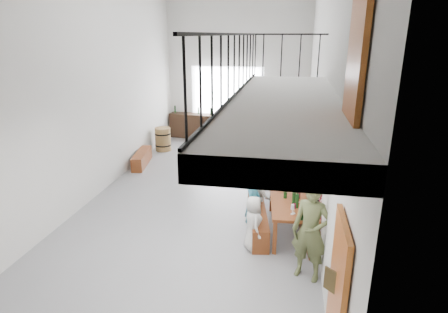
% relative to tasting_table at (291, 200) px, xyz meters
% --- Properties ---
extents(floor, '(12.00, 12.00, 0.00)m').
position_rel_tasting_table_xyz_m(floor, '(-2.20, 1.36, -0.71)').
color(floor, slate).
rests_on(floor, ground).
extents(room_walls, '(12.00, 12.00, 12.00)m').
position_rel_tasting_table_xyz_m(room_walls, '(-2.20, 1.36, 2.85)').
color(room_walls, silver).
rests_on(room_walls, ground).
extents(gateway_portal, '(2.80, 0.08, 2.80)m').
position_rel_tasting_table_xyz_m(gateway_portal, '(-2.60, 7.30, 0.69)').
color(gateway_portal, white).
rests_on(gateway_portal, ground).
extents(right_wall_decor, '(0.07, 8.28, 5.07)m').
position_rel_tasting_table_xyz_m(right_wall_decor, '(0.50, -0.51, 1.04)').
color(right_wall_decor, '#AC4D1A').
rests_on(right_wall_decor, ground).
extents(balcony, '(1.52, 5.62, 4.00)m').
position_rel_tasting_table_xyz_m(balcony, '(-0.22, -1.77, 2.26)').
color(balcony, silver).
rests_on(balcony, ground).
extents(tasting_table, '(1.05, 2.19, 0.79)m').
position_rel_tasting_table_xyz_m(tasting_table, '(0.00, 0.00, 0.00)').
color(tasting_table, brown).
rests_on(tasting_table, ground).
extents(bench_inner, '(0.65, 2.09, 0.48)m').
position_rel_tasting_table_xyz_m(bench_inner, '(-0.69, -0.02, -0.47)').
color(bench_inner, brown).
rests_on(bench_inner, ground).
extents(bench_wall, '(0.56, 2.23, 0.51)m').
position_rel_tasting_table_xyz_m(bench_wall, '(0.37, 0.04, -0.45)').
color(bench_wall, brown).
rests_on(bench_wall, ground).
extents(tableware, '(0.52, 1.35, 0.35)m').
position_rel_tasting_table_xyz_m(tableware, '(0.04, -0.24, 0.23)').
color(tableware, black).
rests_on(tableware, tasting_table).
extents(side_bench, '(0.57, 1.55, 0.43)m').
position_rel_tasting_table_xyz_m(side_bench, '(-4.70, 3.45, -0.49)').
color(side_bench, brown).
rests_on(side_bench, ground).
extents(oak_barrel, '(0.56, 0.56, 0.83)m').
position_rel_tasting_table_xyz_m(oak_barrel, '(-4.54, 5.08, -0.29)').
color(oak_barrel, olive).
rests_on(oak_barrel, ground).
extents(serving_counter, '(1.88, 0.71, 0.97)m').
position_rel_tasting_table_xyz_m(serving_counter, '(-3.95, 7.01, -0.22)').
color(serving_counter, '#311E10').
rests_on(serving_counter, ground).
extents(counter_bottles, '(1.58, 0.27, 0.28)m').
position_rel_tasting_table_xyz_m(counter_bottles, '(-3.95, 7.02, 0.40)').
color(counter_bottles, black).
rests_on(counter_bottles, serving_counter).
extents(guest_left_a, '(0.51, 0.62, 1.09)m').
position_rel_tasting_table_xyz_m(guest_left_a, '(-0.70, -0.83, -0.16)').
color(guest_left_a, silver).
rests_on(guest_left_a, ground).
extents(guest_left_b, '(0.41, 0.52, 1.26)m').
position_rel_tasting_table_xyz_m(guest_left_b, '(-0.78, -0.14, -0.08)').
color(guest_left_b, '#25677C').
rests_on(guest_left_b, ground).
extents(guest_left_c, '(0.59, 0.68, 1.20)m').
position_rel_tasting_table_xyz_m(guest_left_c, '(-0.67, 0.33, -0.10)').
color(guest_left_c, silver).
rests_on(guest_left_c, ground).
extents(guest_left_d, '(0.43, 0.70, 1.05)m').
position_rel_tasting_table_xyz_m(guest_left_d, '(-0.73, 0.88, -0.18)').
color(guest_left_d, '#25677C').
rests_on(guest_left_d, ground).
extents(guest_right_a, '(0.50, 0.79, 1.25)m').
position_rel_tasting_table_xyz_m(guest_right_a, '(0.61, -0.51, -0.08)').
color(guest_right_a, maroon).
rests_on(guest_right_a, ground).
extents(guest_right_b, '(0.63, 1.27, 1.31)m').
position_rel_tasting_table_xyz_m(guest_right_b, '(0.59, 0.09, -0.05)').
color(guest_right_b, black).
rests_on(guest_right_b, ground).
extents(guest_right_c, '(0.48, 0.61, 1.10)m').
position_rel_tasting_table_xyz_m(guest_right_c, '(0.55, 0.63, -0.16)').
color(guest_right_c, silver).
rests_on(guest_right_c, ground).
extents(host_standing, '(0.74, 0.62, 1.74)m').
position_rel_tasting_table_xyz_m(host_standing, '(0.31, -1.56, 0.16)').
color(host_standing, '#4F5630').
rests_on(host_standing, ground).
extents(potted_plant, '(0.40, 0.35, 0.42)m').
position_rel_tasting_table_xyz_m(potted_plant, '(0.25, 2.11, -0.50)').
color(potted_plant, '#194518').
rests_on(potted_plant, ground).
extents(bicycle_near, '(1.78, 1.15, 0.89)m').
position_rel_tasting_table_xyz_m(bicycle_near, '(-1.61, 6.96, -0.26)').
color(bicycle_near, black).
rests_on(bicycle_near, ground).
extents(bicycle_far, '(1.88, 1.05, 1.09)m').
position_rel_tasting_table_xyz_m(bicycle_far, '(-1.85, 6.18, -0.16)').
color(bicycle_far, black).
rests_on(bicycle_far, ground).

